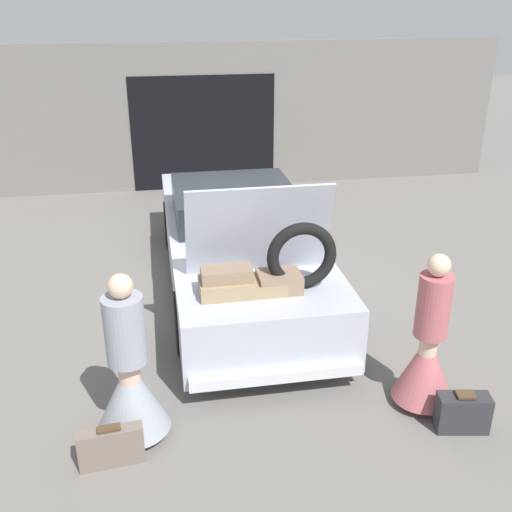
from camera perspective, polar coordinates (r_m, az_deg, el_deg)
The scene contains 7 objects.
ground_plane at distance 8.14m, azimuth -1.71°, elevation -2.69°, with size 40.00×40.00×0.00m, color slate.
garage_wall_back at distance 12.01m, azimuth -5.09°, elevation 12.99°, with size 12.00×0.14×2.80m.
car at distance 7.88m, azimuth -1.74°, elevation 1.22°, with size 1.82×5.13×1.89m.
person_left at distance 5.39m, azimuth -11.91°, elevation -11.60°, with size 0.65×0.65×1.58m.
person_right at distance 5.85m, azimuth 15.97°, elevation -8.93°, with size 0.58×0.58×1.57m.
suitcase_beside_left_person at distance 5.35m, azimuth -13.64°, elevation -17.24°, with size 0.55×0.18×0.38m.
suitcase_beside_right_person at distance 5.85m, azimuth 19.08°, elevation -13.91°, with size 0.49×0.27×0.39m.
Camera 1 is at (-1.03, -7.21, 3.64)m, focal length 42.00 mm.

